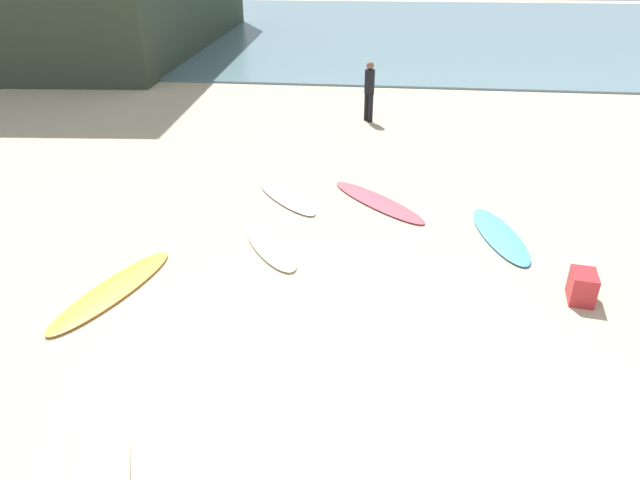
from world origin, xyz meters
TOP-DOWN VIEW (x-y plane):
  - ground_plane at (0.00, 0.00)m, footprint 120.00×120.00m
  - ocean_water at (0.00, 35.29)m, footprint 120.00×40.00m
  - surfboard_0 at (-2.13, -1.79)m, footprint 1.30×2.18m
  - surfboard_1 at (-1.63, 4.84)m, footprint 1.66×1.86m
  - surfboard_2 at (2.26, 3.71)m, footprint 1.03×2.25m
  - surfboard_3 at (-1.54, 2.87)m, footprint 1.49×1.97m
  - surfboard_4 at (0.15, 4.88)m, footprint 2.11×2.21m
  - surfboard_5 at (-3.47, 1.24)m, footprint 1.19×2.45m
  - beachgoer_near at (-0.33, 10.77)m, footprint 0.39×0.39m
  - beach_cooler at (3.06, 1.87)m, footprint 0.39×0.50m

SIDE VIEW (x-z plane):
  - ground_plane at x=0.00m, z-range 0.00..0.00m
  - surfboard_4 at x=0.15m, z-range 0.00..0.07m
  - surfboard_1 at x=-1.63m, z-range 0.00..0.07m
  - surfboard_2 at x=2.26m, z-range 0.00..0.07m
  - surfboard_5 at x=-3.47m, z-range 0.00..0.07m
  - surfboard_3 at x=-1.54m, z-range 0.00..0.07m
  - ocean_water at x=0.00m, z-range 0.00..0.08m
  - surfboard_0 at x=-2.13m, z-range 0.00..0.08m
  - beach_cooler at x=3.06m, z-range 0.00..0.43m
  - beachgoer_near at x=-0.33m, z-range 0.09..1.74m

